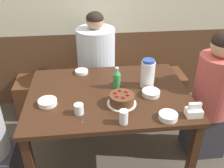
{
  "coord_description": "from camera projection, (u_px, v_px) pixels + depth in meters",
  "views": [
    {
      "loc": [
        -0.16,
        -1.7,
        1.81
      ],
      "look_at": [
        0.03,
        0.05,
        0.78
      ],
      "focal_mm": 40.0,
      "sensor_mm": 36.0,
      "label": 1
    }
  ],
  "objects": [
    {
      "name": "ground_plane",
      "position": [
        109.0,
        157.0,
        2.39
      ],
      "size": [
        12.0,
        12.0,
        0.0
      ],
      "primitive_type": "plane",
      "color": "#4C4238"
    },
    {
      "name": "bench_seat",
      "position": [
        102.0,
        92.0,
        2.99
      ],
      "size": [
        1.95,
        0.38,
        0.42
      ],
      "color": "#56331E",
      "rests_on": "ground_plane"
    },
    {
      "name": "dining_table",
      "position": [
        109.0,
        102.0,
        2.06
      ],
      "size": [
        1.3,
        0.93,
        0.73
      ],
      "color": "#381E11",
      "rests_on": "ground_plane"
    },
    {
      "name": "birthday_cake",
      "position": [
        122.0,
        99.0,
        1.86
      ],
      "size": [
        0.22,
        0.22,
        0.1
      ],
      "color": "white",
      "rests_on": "dining_table"
    },
    {
      "name": "water_pitcher",
      "position": [
        148.0,
        74.0,
        2.05
      ],
      "size": [
        0.11,
        0.11,
        0.24
      ],
      "color": "white",
      "rests_on": "dining_table"
    },
    {
      "name": "soju_bottle",
      "position": [
        117.0,
        78.0,
        2.04
      ],
      "size": [
        0.06,
        0.06,
        0.19
      ],
      "color": "#388E4C",
      "rests_on": "dining_table"
    },
    {
      "name": "napkin_holder",
      "position": [
        194.0,
        111.0,
        1.74
      ],
      "size": [
        0.11,
        0.08,
        0.11
      ],
      "color": "white",
      "rests_on": "dining_table"
    },
    {
      "name": "bowl_soup_white",
      "position": [
        168.0,
        116.0,
        1.72
      ],
      "size": [
        0.13,
        0.13,
        0.04
      ],
      "color": "white",
      "rests_on": "dining_table"
    },
    {
      "name": "bowl_rice_small",
      "position": [
        151.0,
        93.0,
        1.98
      ],
      "size": [
        0.14,
        0.14,
        0.04
      ],
      "color": "white",
      "rests_on": "dining_table"
    },
    {
      "name": "bowl_side_dish",
      "position": [
        82.0,
        72.0,
        2.3
      ],
      "size": [
        0.12,
        0.12,
        0.03
      ],
      "color": "white",
      "rests_on": "dining_table"
    },
    {
      "name": "bowl_sauce_shallow",
      "position": [
        48.0,
        102.0,
        1.87
      ],
      "size": [
        0.14,
        0.14,
        0.04
      ],
      "color": "white",
      "rests_on": "dining_table"
    },
    {
      "name": "glass_water_tall",
      "position": [
        79.0,
        109.0,
        1.76
      ],
      "size": [
        0.07,
        0.07,
        0.08
      ],
      "color": "silver",
      "rests_on": "dining_table"
    },
    {
      "name": "glass_tumbler_short",
      "position": [
        124.0,
        117.0,
        1.66
      ],
      "size": [
        0.06,
        0.06,
        0.1
      ],
      "color": "silver",
      "rests_on": "dining_table"
    },
    {
      "name": "person_teal_shirt",
      "position": [
        211.0,
        99.0,
        2.19
      ],
      "size": [
        0.34,
        0.34,
        1.2
      ],
      "rotation": [
        0.0,
        0.0,
        3.14
      ],
      "color": "#33333D",
      "rests_on": "ground_plane"
    },
    {
      "name": "person_pale_blue_shirt",
      "position": [
        97.0,
        67.0,
        2.7
      ],
      "size": [
        0.4,
        0.4,
        1.2
      ],
      "rotation": [
        0.0,
        0.0,
        -1.57
      ],
      "color": "#33333D",
      "rests_on": "ground_plane"
    }
  ]
}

